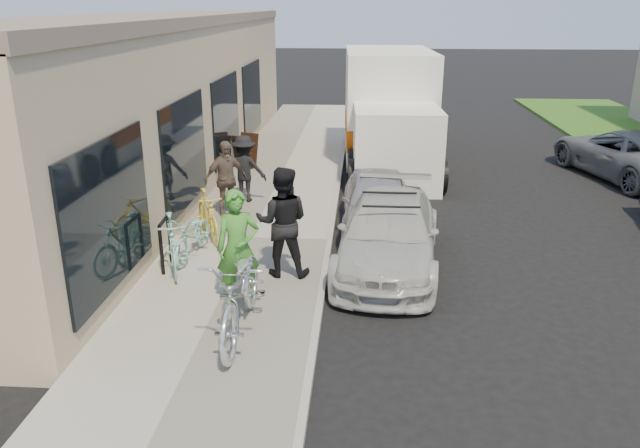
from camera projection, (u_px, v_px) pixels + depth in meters
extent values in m
plane|color=black|center=(348.00, 320.00, 9.35)|extent=(120.00, 120.00, 0.00)
cube|color=#9F9A8F|center=(251.00, 241.00, 12.27)|extent=(3.00, 34.00, 0.15)
cube|color=#9C968E|center=(329.00, 243.00, 12.18)|extent=(0.12, 34.00, 0.13)
cube|color=tan|center=(160.00, 103.00, 16.54)|extent=(3.50, 20.00, 4.00)
cube|color=#7C6B5E|center=(152.00, 20.00, 15.84)|extent=(3.60, 20.00, 0.25)
cube|color=black|center=(110.00, 214.00, 9.04)|extent=(0.06, 3.00, 2.20)
cube|color=black|center=(185.00, 152.00, 12.80)|extent=(0.06, 3.00, 2.20)
cube|color=black|center=(226.00, 118.00, 16.56)|extent=(0.06, 3.00, 2.20)
cube|color=black|center=(252.00, 97.00, 20.32)|extent=(0.06, 3.00, 2.20)
cylinder|color=black|center=(161.00, 251.00, 10.44)|extent=(0.06, 0.06, 0.86)
cylinder|color=black|center=(170.00, 238.00, 10.98)|extent=(0.06, 0.06, 0.86)
cylinder|color=black|center=(164.00, 221.00, 10.56)|extent=(0.09, 0.58, 0.06)
cube|color=black|center=(242.00, 152.00, 17.17)|extent=(0.61, 0.42, 0.93)
cube|color=black|center=(249.00, 150.00, 17.46)|extent=(0.61, 0.42, 0.93)
cube|color=black|center=(241.00, 151.00, 17.13)|extent=(0.48, 0.31, 0.66)
imported|color=#BBBAB6|center=(389.00, 233.00, 11.11)|extent=(2.13, 4.41, 1.24)
cylinder|color=black|center=(391.00, 207.00, 10.46)|extent=(0.98, 0.04, 0.04)
cylinder|color=black|center=(389.00, 193.00, 11.24)|extent=(0.98, 0.04, 0.04)
imported|color=#A6A6AB|center=(377.00, 202.00, 12.90)|extent=(1.46, 3.60, 1.22)
cube|color=white|center=(396.00, 148.00, 15.81)|extent=(2.23, 2.23, 2.03)
cube|color=black|center=(397.00, 132.00, 15.67)|extent=(1.98, 0.15, 0.96)
cube|color=white|center=(388.00, 104.00, 18.62)|extent=(2.65, 4.59, 3.10)
cube|color=#BF500B|center=(387.00, 127.00, 18.85)|extent=(2.67, 4.62, 0.59)
cylinder|color=black|center=(354.00, 176.00, 15.53)|extent=(0.30, 0.87, 0.86)
cylinder|color=black|center=(440.00, 177.00, 15.48)|extent=(0.30, 0.87, 0.86)
cylinder|color=black|center=(353.00, 164.00, 16.64)|extent=(0.30, 0.87, 0.86)
cylinder|color=black|center=(433.00, 165.00, 16.58)|extent=(0.30, 0.87, 0.86)
cylinder|color=black|center=(350.00, 134.00, 20.47)|extent=(0.30, 0.87, 0.86)
cylinder|color=black|center=(416.00, 135.00, 20.42)|extent=(0.30, 0.87, 0.86)
imported|color=#5D6063|center=(627.00, 153.00, 16.86)|extent=(3.31, 5.11, 1.31)
imported|color=silver|center=(242.00, 292.00, 8.51)|extent=(0.84, 2.38, 1.25)
imported|color=#408C2E|center=(238.00, 248.00, 9.32)|extent=(0.73, 0.56, 1.78)
imported|color=black|center=(282.00, 222.00, 10.29)|extent=(0.91, 0.71, 1.86)
imported|color=#8FD6C7|center=(172.00, 244.00, 10.59)|extent=(0.96, 1.64, 0.95)
imported|color=#8FD6C7|center=(193.00, 235.00, 11.20)|extent=(0.71, 1.61, 0.82)
imported|color=yellow|center=(208.00, 215.00, 12.10)|extent=(1.09, 1.57, 0.93)
imported|color=black|center=(245.00, 169.00, 14.26)|extent=(1.00, 0.59, 1.53)
imported|color=brown|center=(226.00, 179.00, 13.21)|extent=(1.00, 0.91, 1.64)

